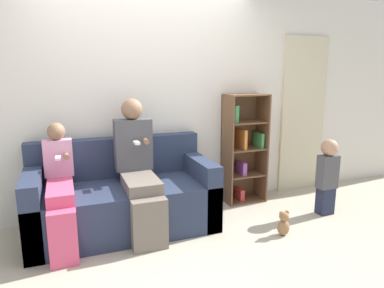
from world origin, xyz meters
The scene contains 9 objects.
ground_plane centered at (0.00, 0.00, 0.00)m, with size 14.00×14.00×0.00m, color #B2A893.
back_wall centered at (0.00, 0.98, 1.27)m, with size 10.00×0.06×2.55m.
curtain_panel centered at (2.15, 0.93, 1.03)m, with size 0.68×0.04×2.05m.
couch centered at (-0.36, 0.51, 0.31)m, with size 1.82×0.85×0.91m.
adult_seated centered at (-0.21, 0.43, 0.69)m, with size 0.38×0.82×1.33m.
child_seated centered at (-0.95, 0.37, 0.57)m, with size 0.27×0.82×1.12m.
toddler_standing centered at (1.86, 0.08, 0.47)m, with size 0.22×0.19×0.87m.
bookshelf centered at (1.18, 0.82, 0.67)m, with size 0.50×0.32×1.34m.
teddy_bear centered at (1.10, -0.20, 0.12)m, with size 0.13×0.11×0.26m.
Camera 1 is at (-0.88, -2.83, 1.60)m, focal length 32.00 mm.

